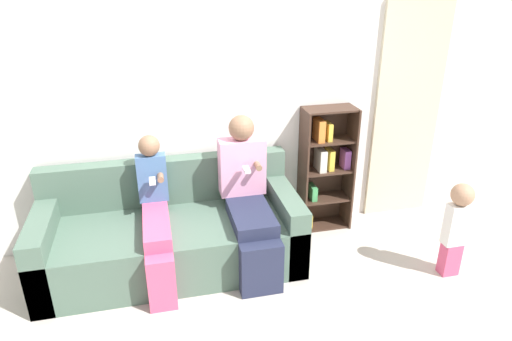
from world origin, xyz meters
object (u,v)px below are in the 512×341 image
(child_seated, at_px, (156,216))
(toddler_standing, at_px, (457,224))
(bookshelf, at_px, (324,166))
(couch, at_px, (172,236))
(adult_seated, at_px, (248,194))

(child_seated, xyz_separation_m, toddler_standing, (2.36, -0.55, -0.09))
(bookshelf, bearing_deg, couch, -166.98)
(toddler_standing, relative_size, bookshelf, 0.69)
(adult_seated, bearing_deg, bookshelf, 26.95)
(child_seated, height_order, toddler_standing, child_seated)
(couch, relative_size, bookshelf, 1.77)
(adult_seated, xyz_separation_m, bookshelf, (0.85, 0.43, -0.01))
(child_seated, height_order, bookshelf, bookshelf)
(child_seated, bearing_deg, couch, 48.40)
(couch, distance_m, toddler_standing, 2.35)
(child_seated, distance_m, bookshelf, 1.68)
(toddler_standing, distance_m, bookshelf, 1.28)
(child_seated, xyz_separation_m, bookshelf, (1.61, 0.47, 0.07))
(couch, distance_m, bookshelf, 1.57)
(couch, relative_size, child_seated, 1.90)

